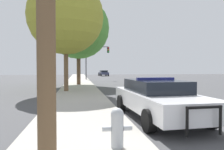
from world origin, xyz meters
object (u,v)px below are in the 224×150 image
at_px(fire_hydrant, 117,126).
at_px(tree_sidewalk_mid, 78,28).
at_px(police_car, 158,98).
at_px(car_background_distant, 104,73).
at_px(tree_sidewalk_near, 66,17).
at_px(traffic_light, 95,56).

relative_size(fire_hydrant, tree_sidewalk_mid, 0.09).
bearing_deg(tree_sidewalk_mid, fire_hydrant, -87.71).
bearing_deg(police_car, car_background_distant, -96.73).
xyz_separation_m(police_car, tree_sidewalk_near, (-3.60, 8.64, 4.71)).
distance_m(fire_hydrant, tree_sidewalk_near, 12.67).
bearing_deg(traffic_light, tree_sidewalk_mid, -103.87).
xyz_separation_m(fire_hydrant, traffic_light, (1.80, 28.08, 3.10)).
bearing_deg(traffic_light, car_background_distant, 79.57).
bearing_deg(police_car, traffic_light, -92.19).
bearing_deg(tree_sidewalk_near, tree_sidewalk_mid, 81.80).
bearing_deg(traffic_light, police_car, -89.61).
distance_m(police_car, traffic_light, 25.31).
xyz_separation_m(traffic_light, tree_sidewalk_near, (-3.43, -16.50, 1.77)).
xyz_separation_m(car_background_distant, tree_sidewalk_near, (-6.73, -34.43, 4.73)).
height_order(police_car, fire_hydrant, police_car).
bearing_deg(car_background_distant, traffic_light, -104.31).
bearing_deg(police_car, tree_sidewalk_near, -69.98).
height_order(fire_hydrant, tree_sidewalk_mid, tree_sidewalk_mid).
height_order(tree_sidewalk_near, tree_sidewalk_mid, tree_sidewalk_mid).
xyz_separation_m(traffic_light, tree_sidewalk_mid, (-2.52, -10.20, 2.13)).
height_order(fire_hydrant, traffic_light, traffic_light).
xyz_separation_m(car_background_distant, tree_sidewalk_mid, (-5.82, -28.14, 5.09)).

